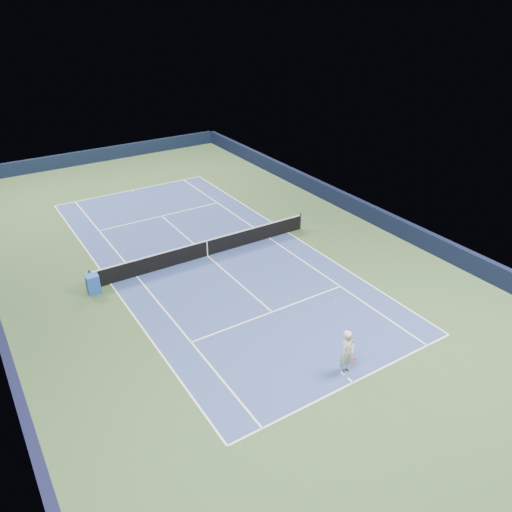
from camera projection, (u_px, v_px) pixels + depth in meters
ground at (208, 256)px, 27.67m from camera, size 40.00×40.00×0.00m
wall_far at (98, 155)px, 42.07m from camera, size 22.00×0.35×1.10m
wall_right at (355, 206)px, 32.50m from camera, size 0.35×40.00×1.10m
court_surface at (208, 256)px, 27.67m from camera, size 10.97×23.77×0.01m
baseline_far at (132, 190)px, 36.46m from camera, size 10.97×0.08×0.00m
baseline_near at (353, 383)px, 18.87m from camera, size 10.97×0.08×0.00m
sideline_doubles_right at (288, 232)px, 30.25m from camera, size 0.08×23.77×0.00m
sideline_doubles_left at (111, 284)px, 25.08m from camera, size 0.08×23.77×0.00m
sideline_singles_right at (269, 238)px, 29.60m from camera, size 0.08×23.77×0.00m
sideline_singles_left at (137, 276)px, 25.72m from camera, size 0.08×23.77×0.00m
service_line_far at (162, 216)px, 32.40m from camera, size 8.23×0.08×0.00m
service_line_near at (272, 312)px, 22.93m from camera, size 8.23×0.08×0.00m
center_service_line at (208, 256)px, 27.66m from camera, size 0.08×12.80×0.00m
center_mark_far at (133, 191)px, 36.35m from camera, size 0.08×0.30×0.00m
center_mark_near at (351, 380)px, 18.98m from camera, size 0.08×0.30×0.00m
tennis_net at (207, 248)px, 27.42m from camera, size 12.90×0.10×1.07m
sponsor_cube at (93, 284)px, 24.17m from camera, size 0.63×0.58×0.97m
tennis_player at (347, 352)px, 18.94m from camera, size 0.89×1.34×2.69m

